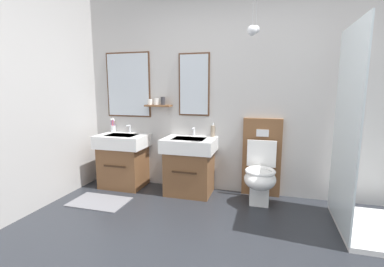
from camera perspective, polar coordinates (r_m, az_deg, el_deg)
wall_back at (r=3.63m, az=9.70°, el=8.98°), size 4.48×0.65×2.70m
bath_mat at (r=3.62m, az=-18.67°, el=-13.30°), size 0.68×0.44×0.01m
vanity_sink_left at (r=3.98m, az=-14.01°, el=-5.17°), size 0.67×0.51×0.74m
tap_on_left_sink at (r=4.06m, az=-12.92°, el=1.18°), size 0.03×0.13×0.11m
vanity_sink_right at (r=3.61m, az=-0.50°, el=-6.40°), size 0.67×0.51×0.74m
tap_on_right_sink at (r=3.70m, az=0.33°, el=0.62°), size 0.03×0.13×0.11m
toilet at (r=3.49m, az=14.07°, el=-7.47°), size 0.48×0.62×1.00m
toothbrush_cup at (r=4.18m, az=-16.05°, el=1.13°), size 0.07×0.07×0.21m
soap_dispenser at (r=3.63m, az=4.32°, el=0.55°), size 0.06×0.06×0.18m
shower_tray at (r=3.18m, az=33.91°, el=-10.14°), size 1.00×0.92×1.95m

